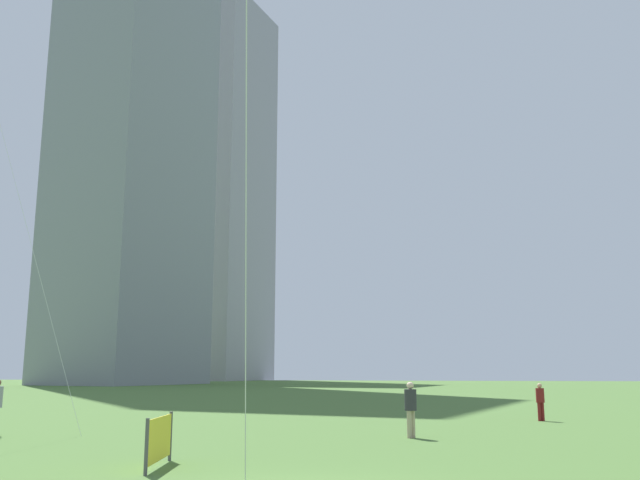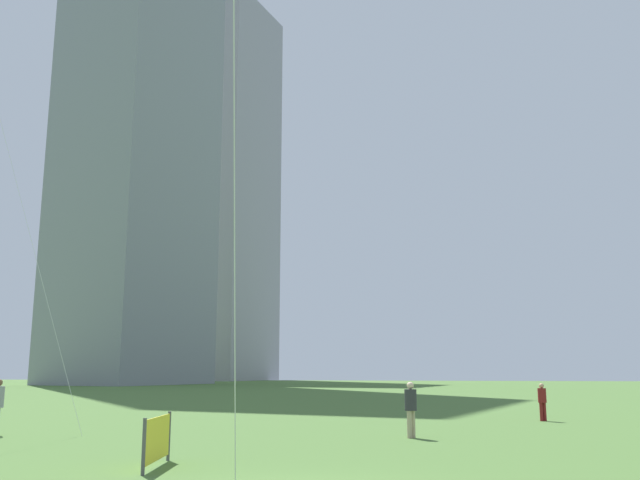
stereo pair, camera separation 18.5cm
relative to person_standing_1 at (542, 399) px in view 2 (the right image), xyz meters
The scene contains 5 objects.
person_standing_1 is the anchor object (origin of this frame).
person_standing_2 10.14m from the person_standing_1, 120.82° to the right, with size 0.40×0.40×1.79m.
distant_highrise_0 102.04m from the person_standing_1, 127.54° to the left, with size 17.59×22.93×100.93m, color gray.
distant_highrise_1 137.55m from the person_standing_1, 116.02° to the left, with size 23.47×22.11×88.63m, color #939399.
event_banner 19.74m from the person_standing_1, 122.10° to the right, with size 0.52×2.44×1.17m.
Camera 2 is at (2.68, -12.10, 2.16)m, focal length 38.56 mm.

